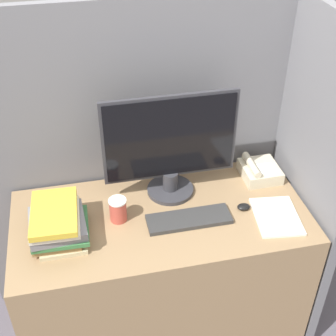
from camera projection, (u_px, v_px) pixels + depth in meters
The scene contains 10 objects.
cubicle_panel_rear at pixel (146, 162), 2.36m from camera, with size 1.73×0.04×1.64m.
cubicle_panel_right at pixel (304, 182), 2.22m from camera, with size 0.04×0.70×1.64m.
desk at pixel (162, 273), 2.34m from camera, with size 1.33×0.64×0.77m.
monitor at pixel (170, 148), 2.10m from camera, with size 0.61×0.22×0.51m.
keyboard at pixel (189, 219), 2.07m from camera, with size 0.37×0.12×0.02m.
mouse at pixel (244, 207), 2.14m from camera, with size 0.06×0.04×0.02m.
coffee_cup at pixel (118, 210), 2.05m from camera, with size 0.08×0.08×0.11m.
book_stack at pixel (58, 224), 1.95m from camera, with size 0.25×0.30×0.15m.
desk_telephone at pixel (259, 171), 2.32m from camera, with size 0.18×0.19×0.10m.
paper_pile at pixel (276, 216), 2.09m from camera, with size 0.22×0.28×0.01m.
Camera 1 is at (-0.31, -1.22, 2.19)m, focal length 50.00 mm.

